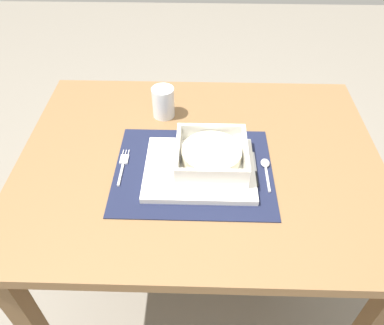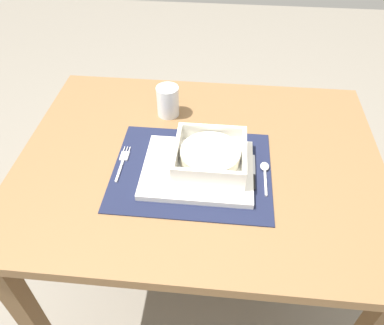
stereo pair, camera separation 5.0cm
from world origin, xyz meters
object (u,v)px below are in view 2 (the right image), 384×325
Objects in this scene: butter_knife at (253,174)px; drinking_glass at (168,102)px; porridge_bowl at (210,157)px; spoon at (265,170)px; dining_table at (199,182)px; fork at (123,161)px.

butter_knife is 1.36× the size of drinking_glass.
porridge_bowl is at bearing 172.37° from butter_knife.
dining_table is at bearing 171.48° from spoon.
fork is 0.35m from butter_knife.
spoon is (0.18, -0.04, 0.10)m from dining_table.
porridge_bowl is 0.12m from butter_knife.
spoon is at bearing 1.77° from fork.
porridge_bowl is at bearing -53.97° from dining_table.
spoon is at bearing -38.61° from drinking_glass.
porridge_bowl is 1.93× the size of drinking_glass.
porridge_bowl is 0.27m from drinking_glass.
dining_table is 5.44× the size of porridge_bowl.
porridge_bowl is (0.03, -0.04, 0.14)m from dining_table.
drinking_glass is (0.09, 0.23, 0.04)m from fork.
butter_knife is 0.36m from drinking_glass.
spoon reaches higher than fork.
drinking_glass is (-0.11, 0.19, 0.14)m from dining_table.
dining_table is 7.31× the size of fork.
butter_knife reaches higher than dining_table.
spoon is at bearing -12.93° from dining_table.
drinking_glass is (-0.26, 0.25, 0.04)m from butter_knife.
fork is at bearing -111.58° from drinking_glass.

